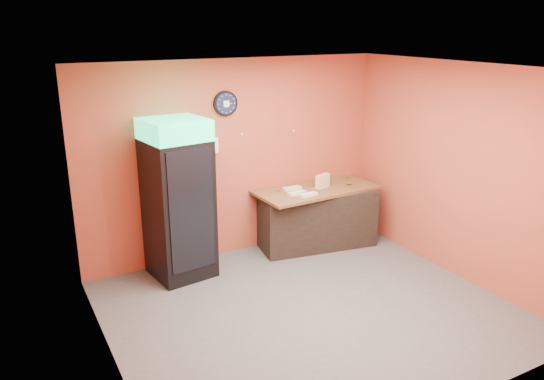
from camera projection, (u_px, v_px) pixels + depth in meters
floor at (309, 310)px, 6.28m from camera, size 4.50×4.50×0.00m
back_wall at (236, 159)px, 7.53m from camera, size 4.50×0.02×2.80m
left_wall at (104, 235)px, 4.83m from camera, size 0.02×4.00×2.80m
right_wall at (458, 172)px, 6.88m from camera, size 0.02×4.00×2.80m
ceiling at (315, 69)px, 5.43m from camera, size 4.50×4.00×0.02m
beverage_cooler at (179, 202)px, 6.85m from camera, size 0.83×0.84×2.11m
prep_counter at (316, 218)px, 8.02m from camera, size 1.82×1.03×0.86m
wall_clock at (226, 103)px, 7.19m from camera, size 0.34×0.06×0.34m
wall_phone at (214, 145)px, 7.25m from camera, size 0.12×0.10×0.22m
butcher_paper at (316, 190)px, 7.88m from camera, size 1.88×0.92×0.04m
sub_roll_stack at (323, 181)px, 7.88m from camera, size 0.25×0.15×0.20m
wrapped_sandwich_left at (297, 193)px, 7.60m from camera, size 0.28×0.12×0.04m
wrapped_sandwich_mid at (309, 195)px, 7.52m from camera, size 0.27×0.12×0.04m
wrapped_sandwich_right at (292, 188)px, 7.81m from camera, size 0.27×0.11×0.04m
kitchen_tool at (320, 186)px, 7.89m from camera, size 0.06×0.06×0.06m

